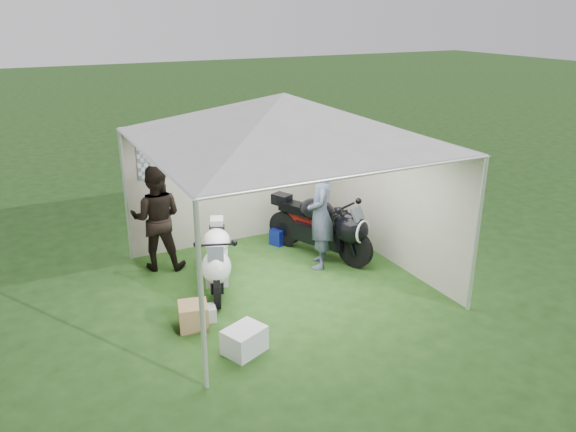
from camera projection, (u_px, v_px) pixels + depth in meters
name	position (u px, v px, depth m)	size (l,w,h in m)	color
ground	(285.00, 281.00, 9.03)	(80.00, 80.00, 0.00)	#1F4114
canopy_tent	(283.00, 122.00, 8.16)	(5.66, 5.66, 3.00)	silver
motorcycle_white	(217.00, 258.00, 8.62)	(0.92, 1.85, 0.95)	black
motorcycle_black	(325.00, 225.00, 9.72)	(1.14, 2.04, 1.07)	black
paddock_stand	(281.00, 235.00, 10.46)	(0.40, 0.25, 0.30)	#1B2BD3
person_dark_jacket	(157.00, 218.00, 9.23)	(0.86, 0.67, 1.78)	black
person_blue_jacket	(321.00, 214.00, 9.28)	(0.68, 0.45, 1.86)	#515975
equipment_box	(332.00, 223.00, 10.80)	(0.49, 0.39, 0.49)	black
crate_0	(244.00, 340.00, 7.13)	(0.50, 0.39, 0.33)	silver
crate_1	(193.00, 316.00, 7.69)	(0.39, 0.39, 0.35)	#93724B
crate_2	(206.00, 314.00, 7.88)	(0.28, 0.23, 0.20)	#B6BABF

